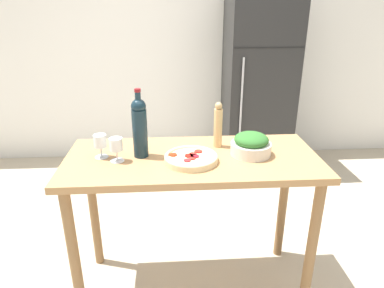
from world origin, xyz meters
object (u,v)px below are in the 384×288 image
Objects in this scene: wine_glass_far at (100,142)px; pepper_mill at (218,126)px; wine_glass_near at (116,146)px; salad_bowl at (251,145)px; refrigerator at (258,84)px; wine_bottle at (140,126)px; homemade_pizza at (191,158)px.

pepper_mill is (0.64, 0.11, 0.04)m from wine_glass_far.
salad_bowl is at bearing 3.25° from wine_glass_near.
wine_glass_near is (-1.18, -1.76, 0.07)m from refrigerator.
wine_glass_near is 0.49× the size of pepper_mill.
salad_bowl is (0.71, 0.04, -0.03)m from wine_glass_near.
wine_bottle reaches higher than homemade_pizza.
wine_bottle is 0.16m from wine_glass_near.
salad_bowl reaches higher than homemade_pizza.
salad_bowl is at bearing -105.20° from refrigerator.
refrigerator is 6.42× the size of homemade_pizza.
refrigerator is 13.94× the size of wine_glass_near.
pepper_mill is 1.20× the size of salad_bowl.
pepper_mill is (-0.63, -1.59, 0.11)m from refrigerator.
wine_bottle is 0.44m from pepper_mill.
wine_glass_near is 0.39m from homemade_pizza.
wine_glass_near is 0.10m from wine_glass_far.
pepper_mill is 0.94× the size of homemade_pizza.
pepper_mill reaches higher than salad_bowl.
refrigerator reaches higher than pepper_mill.
homemade_pizza is (-0.80, -1.79, 0.01)m from refrigerator.
wine_glass_far is 0.46× the size of homemade_pizza.
wine_glass_far is at bearing 179.06° from salad_bowl.
wine_bottle reaches higher than salad_bowl.
salad_bowl is (0.59, -0.02, -0.11)m from wine_bottle.
wine_glass_far is (-0.21, -0.00, -0.08)m from wine_bottle.
wine_glass_far is 0.80m from salad_bowl.
refrigerator is at bearing 56.16° from wine_glass_near.
wine_glass_far is 0.65m from pepper_mill.
wine_glass_far is (-1.27, -1.71, 0.07)m from refrigerator.
homemade_pizza is at bearing -9.95° from wine_glass_far.
wine_bottle is at bearing -121.93° from refrigerator.
refrigerator is 2.12m from wine_glass_near.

